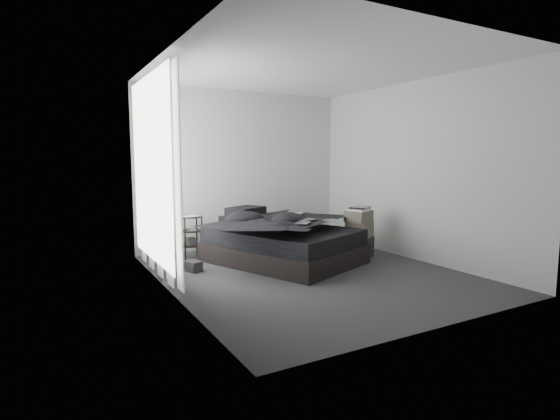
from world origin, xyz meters
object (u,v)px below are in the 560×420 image
bed (283,253)px  laptop (296,209)px  box_lower (358,247)px  side_stand (191,237)px

bed → laptop: (0.32, 0.18, 0.59)m
bed → laptop: laptop is taller
bed → box_lower: (1.15, -0.28, 0.02)m
bed → box_lower: box_lower is taller
side_stand → box_lower: bearing=-27.9°
bed → box_lower: size_ratio=4.77×
side_stand → box_lower: side_stand is taller
side_stand → box_lower: 2.53m
box_lower → side_stand: bearing=152.1°
box_lower → laptop: bearing=150.8°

